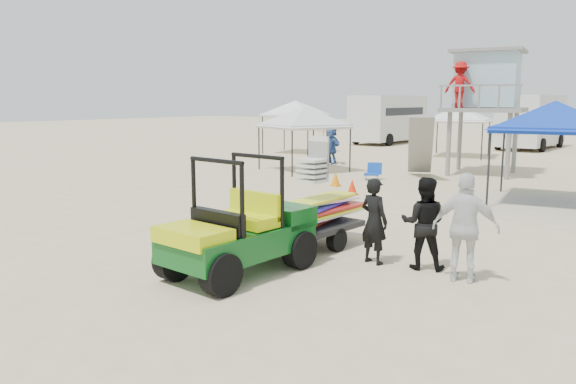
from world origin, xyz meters
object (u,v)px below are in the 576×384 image
Objects in this scene: utility_cart at (236,221)px; canopy_blue at (556,106)px; surf_trailer at (316,208)px; man_left at (374,221)px; lifeguard_tower at (485,84)px.

utility_cart is 0.73× the size of canopy_blue.
surf_trailer is 1.54m from man_left.
lifeguard_tower is (-1.44, 15.84, 2.65)m from utility_cart.
surf_trailer is (0.01, 2.34, -0.12)m from utility_cart.
canopy_blue reaches higher than man_left.
man_left is 0.33× the size of lifeguard_tower.
canopy_blue is (2.45, 8.26, 2.00)m from surf_trailer.
canopy_blue is (2.45, 10.60, 1.87)m from utility_cart.
lifeguard_tower reaches higher than canopy_blue.
utility_cart is 1.70× the size of man_left.
utility_cart is 2.34m from surf_trailer.
surf_trailer is at bearing -1.00° from man_left.
man_left is 8.85m from canopy_blue.
utility_cart is 1.18× the size of surf_trailer.
canopy_blue is at bearing 76.97° from utility_cart.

